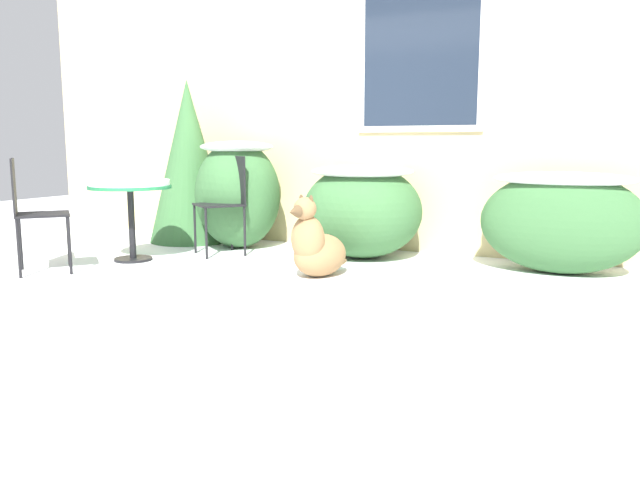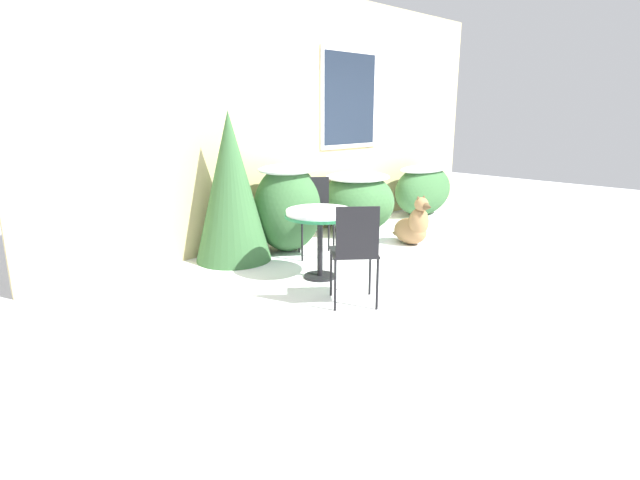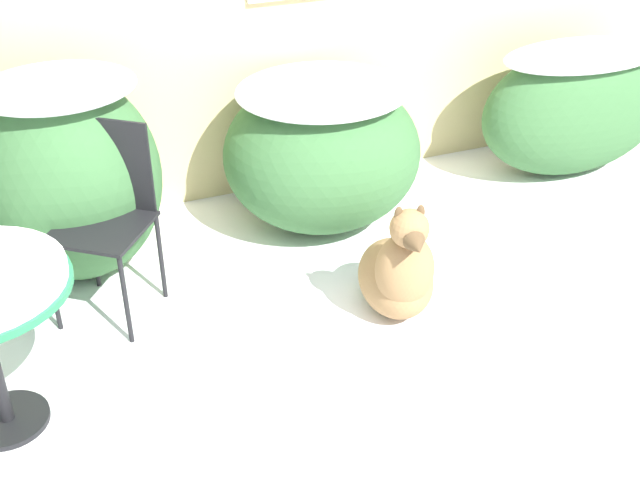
{
  "view_description": "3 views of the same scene",
  "coord_description": "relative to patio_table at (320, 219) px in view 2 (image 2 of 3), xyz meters",
  "views": [
    {
      "loc": [
        2.64,
        -3.86,
        1.08
      ],
      "look_at": [
        0.44,
        0.69,
        0.3
      ],
      "focal_mm": 35.0,
      "sensor_mm": 36.0,
      "label": 1
    },
    {
      "loc": [
        -5.11,
        -3.09,
        1.78
      ],
      "look_at": [
        -1.44,
        0.56,
        0.42
      ],
      "focal_mm": 28.0,
      "sensor_mm": 36.0,
      "label": 2
    },
    {
      "loc": [
        -1.14,
        -2.24,
        2.43
      ],
      "look_at": [
        0.0,
        0.6,
        0.55
      ],
      "focal_mm": 45.0,
      "sensor_mm": 36.0,
      "label": 3
    }
  ],
  "objects": [
    {
      "name": "house_wall",
      "position": [
        1.48,
        1.64,
        1.05
      ],
      "size": [
        8.0,
        0.1,
        3.37
      ],
      "color": "#D1BC84",
      "rests_on": "ground_plane"
    },
    {
      "name": "patio_chair_near_table",
      "position": [
        0.6,
        0.68,
        -0.11
      ],
      "size": [
        0.59,
        0.59,
        0.97
      ],
      "rotation": [
        0.0,
        0.0,
        -0.65
      ],
      "color": "black",
      "rests_on": "ground_plane"
    },
    {
      "name": "shrub_middle",
      "position": [
        1.87,
        1.08,
        -0.17
      ],
      "size": [
        1.15,
        1.06,
        0.89
      ],
      "color": "#386638",
      "rests_on": "ground_plane"
    },
    {
      "name": "shrub_left",
      "position": [
        0.48,
        1.06,
        -0.06
      ],
      "size": [
        0.91,
        0.81,
        1.11
      ],
      "color": "#386638",
      "rests_on": "ground_plane"
    },
    {
      "name": "evergreen_bush",
      "position": [
        -0.26,
        1.22,
        0.24
      ],
      "size": [
        0.91,
        0.91,
        1.78
      ],
      "color": "#386638",
      "rests_on": "ground_plane"
    },
    {
      "name": "patio_chair_far_side",
      "position": [
        -0.35,
        -0.79,
        -0.11
      ],
      "size": [
        0.59,
        0.59,
        0.97
      ],
      "rotation": [
        0.0,
        0.0,
        2.43
      ],
      "color": "black",
      "rests_on": "ground_plane"
    },
    {
      "name": "dog",
      "position": [
        1.87,
        0.08,
        -0.41
      ],
      "size": [
        0.48,
        0.74,
        0.68
      ],
      "rotation": [
        0.0,
        0.0,
        -0.23
      ],
      "color": "#937047",
      "rests_on": "ground_plane"
    },
    {
      "name": "shrub_right",
      "position": [
        3.65,
        1.11,
        -0.19
      ],
      "size": [
        1.33,
        0.69,
        0.86
      ],
      "color": "#386638",
      "rests_on": "ground_plane"
    },
    {
      "name": "ground_plane",
      "position": [
        1.44,
        -0.56,
        -0.65
      ],
      "size": [
        16.0,
        16.0,
        0.0
      ],
      "primitive_type": "plane",
      "color": "white"
    },
    {
      "name": "patio_table",
      "position": [
        0.0,
        0.0,
        0.0
      ],
      "size": [
        0.75,
        0.75,
        0.75
      ],
      "color": "black",
      "rests_on": "ground_plane"
    }
  ]
}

